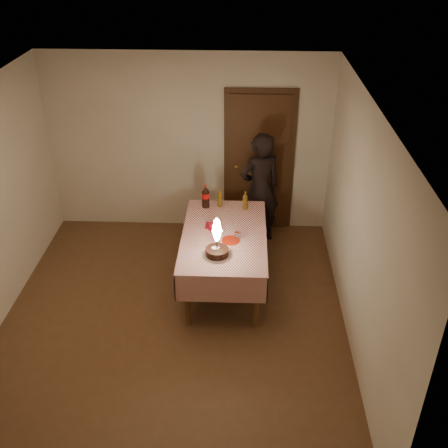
{
  "coord_description": "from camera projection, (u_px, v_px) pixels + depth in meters",
  "views": [
    {
      "loc": [
        0.79,
        -4.65,
        4.13
      ],
      "look_at": [
        0.56,
        0.66,
        0.95
      ],
      "focal_mm": 42.0,
      "sensor_mm": 36.0,
      "label": 1
    }
  ],
  "objects": [
    {
      "name": "photographer",
      "position": [
        260.0,
        189.0,
        7.27
      ],
      "size": [
        0.71,
        0.6,
        1.64
      ],
      "color": "black",
      "rests_on": "ground"
    },
    {
      "name": "amber_bottle_left",
      "position": [
        220.0,
        198.0,
        6.87
      ],
      "size": [
        0.06,
        0.06,
        0.25
      ],
      "color": "#5D4310",
      "rests_on": "dining_table"
    },
    {
      "name": "napkin_stack",
      "position": [
        212.0,
        226.0,
        6.48
      ],
      "size": [
        0.15,
        0.15,
        0.02
      ],
      "primitive_type": "cube",
      "color": "#A91321",
      "rests_on": "dining_table"
    },
    {
      "name": "amber_bottle_right",
      "position": [
        245.0,
        201.0,
        6.81
      ],
      "size": [
        0.06,
        0.06,
        0.25
      ],
      "color": "#5D4310",
      "rests_on": "dining_table"
    },
    {
      "name": "birthday_cake",
      "position": [
        217.0,
        246.0,
        5.88
      ],
      "size": [
        0.33,
        0.33,
        0.48
      ],
      "color": "white",
      "rests_on": "dining_table"
    },
    {
      "name": "clear_cup",
      "position": [
        237.0,
        236.0,
        6.22
      ],
      "size": [
        0.07,
        0.07,
        0.09
      ],
      "primitive_type": "cylinder",
      "color": "white",
      "rests_on": "dining_table"
    },
    {
      "name": "cola_bottle",
      "position": [
        206.0,
        196.0,
        6.84
      ],
      "size": [
        0.1,
        0.1,
        0.32
      ],
      "color": "black",
      "rests_on": "dining_table"
    },
    {
      "name": "ground",
      "position": [
        174.0,
        321.0,
        6.14
      ],
      "size": [
        4.0,
        4.5,
        0.01
      ],
      "primitive_type": "cube",
      "color": "brown",
      "rests_on": "ground"
    },
    {
      "name": "room_shell",
      "position": [
        170.0,
        193.0,
        5.35
      ],
      "size": [
        4.04,
        4.54,
        2.62
      ],
      "color": "beige",
      "rests_on": "ground"
    },
    {
      "name": "red_plate",
      "position": [
        231.0,
        240.0,
        6.2
      ],
      "size": [
        0.22,
        0.22,
        0.01
      ],
      "primitive_type": "cylinder",
      "color": "red",
      "rests_on": "dining_table"
    },
    {
      "name": "red_cup",
      "position": [
        212.0,
        227.0,
        6.38
      ],
      "size": [
        0.08,
        0.08,
        0.1
      ],
      "primitive_type": "cylinder",
      "color": "red",
      "rests_on": "dining_table"
    },
    {
      "name": "dining_table",
      "position": [
        224.0,
        241.0,
        6.38
      ],
      "size": [
        1.02,
        1.72,
        0.78
      ],
      "color": "brown",
      "rests_on": "ground"
    }
  ]
}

